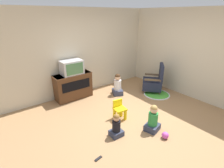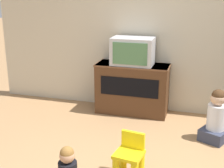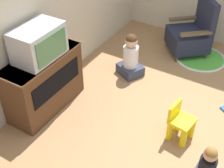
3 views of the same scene
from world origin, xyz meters
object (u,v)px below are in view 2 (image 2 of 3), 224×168
at_px(yellow_kid_chair, 129,159).
at_px(tv_cabinet, 132,88).
at_px(television, 133,51).
at_px(child_watching_left, 216,119).

bearing_deg(yellow_kid_chair, tv_cabinet, 110.44).
height_order(tv_cabinet, television, television).
height_order(tv_cabinet, child_watching_left, tv_cabinet).
distance_m(tv_cabinet, television, 0.58).
relative_size(television, child_watching_left, 0.90).
xyz_separation_m(television, child_watching_left, (1.23, -0.59, -0.68)).
xyz_separation_m(tv_cabinet, television, (0.00, -0.01, 0.58)).
xyz_separation_m(television, yellow_kid_chair, (0.37, -1.72, -0.77)).
relative_size(yellow_kid_chair, child_watching_left, 0.69).
distance_m(tv_cabinet, child_watching_left, 1.38).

